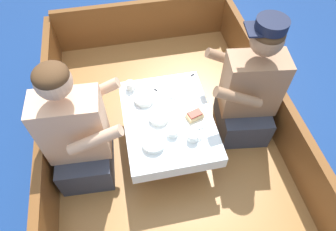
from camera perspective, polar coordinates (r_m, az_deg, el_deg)
ground_plane at (r=2.65m, az=0.26°, el=-10.31°), size 60.00×60.00×0.00m
boat_deck at (r=2.50m, az=0.27°, el=-8.60°), size 1.80×2.81×0.33m
gunwale_port at (r=2.27m, az=-21.93°, el=-7.52°), size 0.06×2.81×0.38m
gunwale_starboard at (r=2.45m, az=20.62°, el=-0.50°), size 0.06×2.81×0.38m
bow_coaming at (r=3.13m, az=-5.02°, el=17.37°), size 1.68×0.06×0.44m
cockpit_table at (r=2.12m, az=0.00°, el=-0.92°), size 0.62×0.80×0.36m
person_port at (r=2.02m, az=-16.76°, el=-3.77°), size 0.54×0.46×1.02m
person_starboard at (r=2.24m, az=15.18°, el=4.29°), size 0.56×0.50×1.03m
plate_sandwich at (r=2.09m, az=5.06°, el=-0.40°), size 0.20×0.20×0.01m
plate_bread at (r=2.24m, az=1.46°, el=4.87°), size 0.17×0.17×0.01m
sandwich at (r=2.07m, az=5.11°, el=0.05°), size 0.13×0.10×0.05m
bowl_port_near at (r=2.06m, az=-1.78°, el=-0.26°), size 0.14×0.14×0.04m
bowl_starboard_near at (r=1.94m, az=-2.81°, el=-5.32°), size 0.15×0.15×0.04m
bowl_center_far at (r=2.17m, az=-4.65°, el=3.26°), size 0.15×0.15×0.04m
coffee_cup_port at (r=1.97m, az=4.78°, el=-3.96°), size 0.10×0.08×0.06m
coffee_cup_starboard at (r=2.25m, az=-7.16°, el=5.70°), size 0.09×0.07×0.07m
coffee_cup_center at (r=1.99m, az=0.86°, el=-3.12°), size 0.10×0.08×0.05m
utensil_spoon_port at (r=2.02m, az=-5.39°, el=-3.12°), size 0.15×0.11×0.01m
utensil_fork_port at (r=2.22m, az=-1.54°, el=4.15°), size 0.11×0.15×0.00m
utensil_fork_starboard at (r=2.34m, az=3.72°, el=7.19°), size 0.17×0.08×0.00m
utensil_spoon_starboard at (r=2.13m, az=-5.05°, el=0.93°), size 0.10×0.15×0.01m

